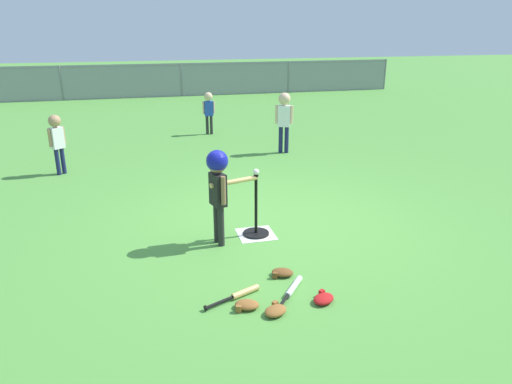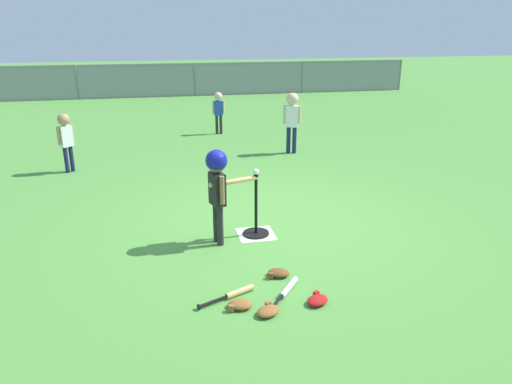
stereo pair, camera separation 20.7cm
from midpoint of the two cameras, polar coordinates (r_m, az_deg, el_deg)
name	(u,v)px [view 1 (the left image)]	position (r m, az deg, el deg)	size (l,w,h in m)	color
ground_plane	(276,222)	(6.16, 1.47, -3.61)	(60.00, 60.00, 0.00)	#51933D
home_plate	(256,234)	(5.79, -1.03, -5.10)	(0.44, 0.44, 0.01)	white
batting_tee	(256,225)	(5.74, -1.03, -3.98)	(0.32, 0.32, 0.76)	black
baseball_on_tee	(256,172)	(5.51, -1.07, 2.44)	(0.07, 0.07, 0.07)	white
batter_child	(218,178)	(5.29, -5.69, 1.65)	(0.62, 0.33, 1.13)	#262626
fielder_deep_right	(284,115)	(9.34, 2.78, 9.33)	(0.33, 0.24, 1.19)	#191E4C
fielder_deep_left	(209,107)	(11.09, -6.28, 10.12)	(0.29, 0.19, 0.97)	#262626
fielder_near_left	(57,136)	(8.65, -23.58, 6.17)	(0.25, 0.22, 1.02)	#191E4C
spare_bat_silver	(291,290)	(4.60, 2.97, -11.78)	(0.49, 0.60, 0.06)	silver
spare_bat_wood	(240,294)	(4.54, -3.29, -12.22)	(0.57, 0.29, 0.06)	#DBB266
glove_by_plate	(282,273)	(4.88, 1.95, -9.71)	(0.27, 0.24, 0.07)	brown
glove_near_bats	(247,305)	(4.38, -2.54, -13.48)	(0.26, 0.23, 0.07)	brown
glove_tossed_aside	(275,310)	(4.30, 0.95, -14.14)	(0.27, 0.25, 0.07)	brown
glove_outfield_drop	(324,299)	(4.49, 6.83, -12.68)	(0.27, 0.25, 0.07)	#B21919
outfield_fence	(181,79)	(17.41, -9.39, 13.36)	(16.06, 0.06, 1.15)	slate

